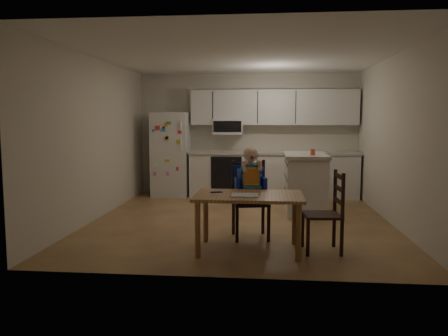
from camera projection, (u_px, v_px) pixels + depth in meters
room at (242, 138)px, 7.08m from camera, size 4.52×5.01×2.51m
refrigerator at (171, 154)px, 8.93m from camera, size 0.72×0.70×1.70m
kitchen_run at (272, 153)px, 8.82m from camera, size 3.37×0.62×2.15m
kitchen_island at (305, 182)px, 7.38m from camera, size 0.70×1.33×0.98m
red_cup at (313, 152)px, 7.02m from camera, size 0.08×0.08×0.10m
dining_table at (249, 202)px, 5.10m from camera, size 1.26×0.81×0.67m
napkin at (245, 195)px, 5.01m from camera, size 0.31×0.27×0.01m
toddler_spoon at (216, 192)px, 5.22m from camera, size 0.12×0.06×0.02m
chair_booster at (250, 183)px, 5.70m from camera, size 0.52×0.52×1.19m
chair_side at (330, 207)px, 5.07m from camera, size 0.45×0.45×0.95m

